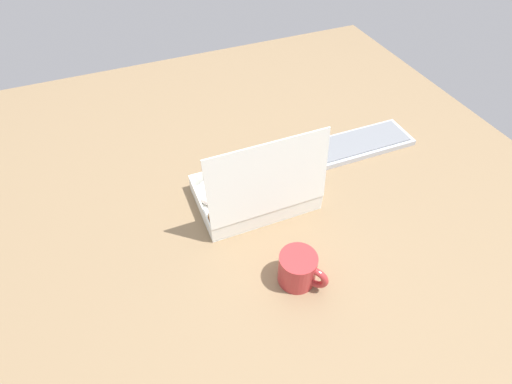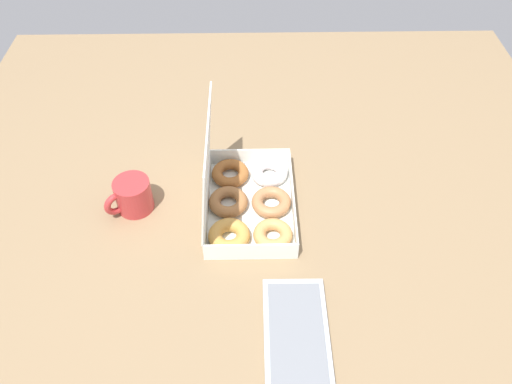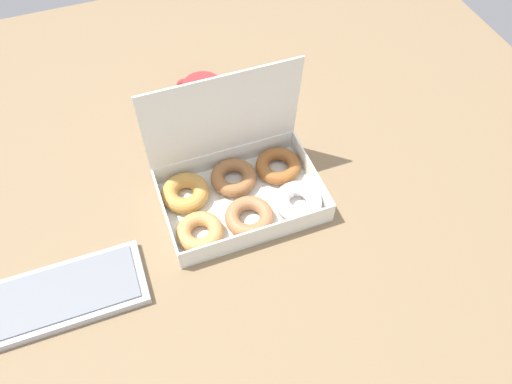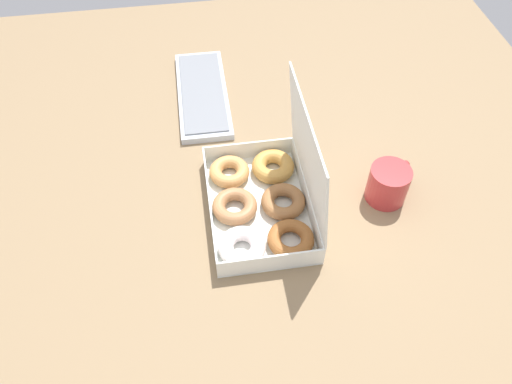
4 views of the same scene
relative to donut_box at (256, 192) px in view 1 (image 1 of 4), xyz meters
The scene contains 4 objects.
ground_plane 6.54cm from the donut_box, 115.05° to the right, with size 180.00×180.00×2.00cm, color #876D4D.
donut_box is the anchor object (origin of this frame).
keyboard 42.66cm from the donut_box, 166.01° to the right, with size 36.63×13.66×2.20cm.
coffee_mug 28.46cm from the donut_box, 89.02° to the left, with size 10.40×11.47×8.75cm.
Camera 1 is at (32.17, 78.21, 85.21)cm, focal length 28.00 mm.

